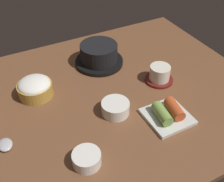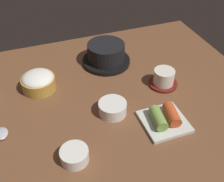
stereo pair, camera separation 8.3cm
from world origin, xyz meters
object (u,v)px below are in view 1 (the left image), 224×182
rice_bowl (35,87)px  side_bowl_near (87,158)px  stone_pot (99,55)px  spoon (1,138)px  banchan_cup_center (116,107)px  kimchi_plate (168,114)px  tea_cup_with_saucer (160,74)px

rice_bowl → side_bowl_near: 31.06cm
stone_pot → spoon: stone_pot is taller
stone_pot → spoon: size_ratio=0.88×
spoon → side_bowl_near: bearing=-44.9°
banchan_cup_center → side_bowl_near: size_ratio=1.16×
kimchi_plate → side_bowl_near: 26.82cm
tea_cup_with_saucer → banchan_cup_center: 21.10cm
stone_pot → side_bowl_near: (-21.05, -37.47, -1.85)cm
stone_pot → side_bowl_near: stone_pot is taller
stone_pot → kimchi_plate: bearing=-80.8°
side_bowl_near → spoon: (-17.30, 17.27, -1.22)cm
rice_bowl → kimchi_plate: bearing=-41.7°
tea_cup_with_saucer → spoon: size_ratio=0.48×
banchan_cup_center → side_bowl_near: bearing=-139.6°
kimchi_plate → tea_cup_with_saucer: bearing=63.1°
stone_pot → tea_cup_with_saucer: 22.81cm
tea_cup_with_saucer → spoon: 51.79cm
banchan_cup_center → spoon: size_ratio=0.42×
tea_cup_with_saucer → kimchi_plate: tea_cup_with_saucer is taller
tea_cup_with_saucer → rice_bowl: bearing=163.0°
spoon → stone_pot: bearing=27.8°
tea_cup_with_saucer → banchan_cup_center: tea_cup_with_saucer is taller
tea_cup_with_saucer → side_bowl_near: bearing=-151.1°
tea_cup_with_saucer → side_bowl_near: size_ratio=1.32×
banchan_cup_center → spoon: bearing=171.1°
kimchi_plate → rice_bowl: bearing=138.3°
stone_pot → kimchi_plate: (5.53, -33.94, -2.08)cm
stone_pot → rice_bowl: bearing=-165.0°
kimchi_plate → side_bowl_near: (-26.58, -3.54, 0.23)cm
stone_pot → tea_cup_with_saucer: stone_pot is taller
stone_pot → side_bowl_near: 43.02cm
stone_pot → rice_bowl: 25.98cm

